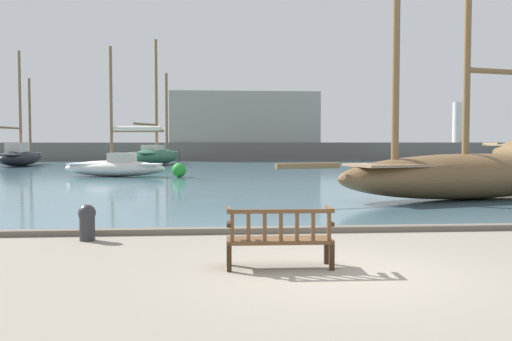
{
  "coord_description": "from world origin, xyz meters",
  "views": [
    {
      "loc": [
        -1.92,
        -7.99,
        1.92
      ],
      "look_at": [
        -0.43,
        10.0,
        1.0
      ],
      "focal_mm": 40.0,
      "sensor_mm": 36.0,
      "label": 1
    }
  ],
  "objects_px": {
    "channel_buoy": "(179,170)",
    "sailboat_mid_starboard": "(20,155)",
    "mooring_bollard": "(87,221)",
    "sailboat_nearest_port": "(115,165)",
    "park_bench": "(280,237)",
    "sailboat_mid_port": "(471,168)",
    "sailboat_distant_harbor": "(156,154)"
  },
  "relations": [
    {
      "from": "park_bench",
      "to": "channel_buoy",
      "type": "relative_size",
      "value": 1.12
    },
    {
      "from": "sailboat_distant_harbor",
      "to": "channel_buoy",
      "type": "xyz_separation_m",
      "value": [
        2.67,
        -16.16,
        -0.46
      ]
    },
    {
      "from": "sailboat_mid_port",
      "to": "sailboat_nearest_port",
      "type": "xyz_separation_m",
      "value": [
        -13.33,
        12.87,
        -0.4
      ]
    },
    {
      "from": "sailboat_distant_harbor",
      "to": "sailboat_mid_port",
      "type": "bearing_deg",
      "value": -65.75
    },
    {
      "from": "sailboat_mid_starboard",
      "to": "sailboat_distant_harbor",
      "type": "xyz_separation_m",
      "value": [
        10.08,
        1.13,
        0.05
      ]
    },
    {
      "from": "sailboat_mid_starboard",
      "to": "channel_buoy",
      "type": "bearing_deg",
      "value": -49.69
    },
    {
      "from": "mooring_bollard",
      "to": "sailboat_nearest_port",
      "type": "bearing_deg",
      "value": 97.56
    },
    {
      "from": "park_bench",
      "to": "sailboat_mid_starboard",
      "type": "distance_m",
      "value": 39.14
    },
    {
      "from": "sailboat_nearest_port",
      "to": "park_bench",
      "type": "bearing_deg",
      "value": -74.81
    },
    {
      "from": "sailboat_nearest_port",
      "to": "mooring_bollard",
      "type": "height_order",
      "value": "sailboat_nearest_port"
    },
    {
      "from": "sailboat_distant_harbor",
      "to": "sailboat_nearest_port",
      "type": "height_order",
      "value": "sailboat_distant_harbor"
    },
    {
      "from": "park_bench",
      "to": "sailboat_distant_harbor",
      "type": "height_order",
      "value": "sailboat_distant_harbor"
    },
    {
      "from": "park_bench",
      "to": "mooring_bollard",
      "type": "distance_m",
      "value": 4.35
    },
    {
      "from": "sailboat_distant_harbor",
      "to": "sailboat_mid_starboard",
      "type": "bearing_deg",
      "value": -173.6
    },
    {
      "from": "sailboat_mid_port",
      "to": "channel_buoy",
      "type": "distance_m",
      "value": 15.44
    },
    {
      "from": "mooring_bollard",
      "to": "sailboat_distant_harbor",
      "type": "bearing_deg",
      "value": 93.05
    },
    {
      "from": "sailboat_mid_starboard",
      "to": "channel_buoy",
      "type": "relative_size",
      "value": 6.03
    },
    {
      "from": "mooring_bollard",
      "to": "channel_buoy",
      "type": "xyz_separation_m",
      "value": [
        0.83,
        18.29,
        0.07
      ]
    },
    {
      "from": "sailboat_distant_harbor",
      "to": "sailboat_nearest_port",
      "type": "bearing_deg",
      "value": -92.77
    },
    {
      "from": "park_bench",
      "to": "sailboat_mid_port",
      "type": "distance_m",
      "value": 11.76
    },
    {
      "from": "park_bench",
      "to": "mooring_bollard",
      "type": "xyz_separation_m",
      "value": [
        -3.42,
        2.69,
        -0.08
      ]
    },
    {
      "from": "sailboat_mid_starboard",
      "to": "sailboat_mid_port",
      "type": "relative_size",
      "value": 0.72
    },
    {
      "from": "sailboat_mid_port",
      "to": "sailboat_nearest_port",
      "type": "bearing_deg",
      "value": 136.0
    },
    {
      "from": "sailboat_nearest_port",
      "to": "mooring_bollard",
      "type": "bearing_deg",
      "value": -82.44
    },
    {
      "from": "sailboat_distant_harbor",
      "to": "channel_buoy",
      "type": "relative_size",
      "value": 6.85
    },
    {
      "from": "sailboat_distant_harbor",
      "to": "sailboat_nearest_port",
      "type": "relative_size",
      "value": 1.45
    },
    {
      "from": "mooring_bollard",
      "to": "sailboat_mid_port",
      "type": "bearing_deg",
      "value": 31.05
    },
    {
      "from": "park_bench",
      "to": "sailboat_distant_harbor",
      "type": "xyz_separation_m",
      "value": [
        -5.25,
        37.14,
        0.44
      ]
    },
    {
      "from": "sailboat_mid_starboard",
      "to": "mooring_bollard",
      "type": "bearing_deg",
      "value": -70.31
    },
    {
      "from": "sailboat_mid_starboard",
      "to": "park_bench",
      "type": "bearing_deg",
      "value": -66.93
    },
    {
      "from": "channel_buoy",
      "to": "sailboat_mid_starboard",
      "type": "bearing_deg",
      "value": 130.31
    },
    {
      "from": "mooring_bollard",
      "to": "park_bench",
      "type": "bearing_deg",
      "value": -38.24
    }
  ]
}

